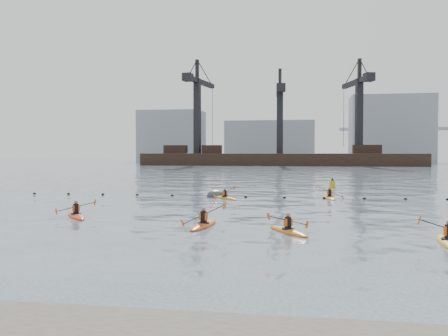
% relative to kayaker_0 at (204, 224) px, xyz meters
% --- Properties ---
extents(ground, '(400.00, 400.00, 0.00)m').
position_rel_kayaker_0_xyz_m(ground, '(-0.61, -7.76, -0.10)').
color(ground, '#3A4B54').
rests_on(ground, ground).
extents(float_line, '(33.24, 0.73, 0.24)m').
position_rel_kayaker_0_xyz_m(float_line, '(-1.11, 14.77, -0.07)').
color(float_line, black).
rests_on(float_line, ground).
extents(barge_pier, '(72.00, 19.30, 29.50)m').
position_rel_kayaker_0_xyz_m(barge_pier, '(-0.83, 102.23, 1.79)').
color(barge_pier, black).
rests_on(barge_pier, ground).
extents(skyline, '(141.00, 28.00, 22.00)m').
position_rel_kayaker_0_xyz_m(skyline, '(1.63, 142.51, 9.14)').
color(skyline, gray).
rests_on(skyline, ground).
extents(kayaker_0, '(2.32, 3.39, 1.32)m').
position_rel_kayaker_0_xyz_m(kayaker_0, '(0.00, 0.00, 0.00)').
color(kayaker_0, '#C74E12').
rests_on(kayaker_0, ground).
extents(kayaker_2, '(2.47, 2.99, 1.05)m').
position_rel_kayaker_0_xyz_m(kayaker_2, '(-7.61, 2.17, -0.00)').
color(kayaker_2, '#E24315').
rests_on(kayaker_2, ground).
extents(kayaker_3, '(2.17, 3.19, 1.21)m').
position_rel_kayaker_0_xyz_m(kayaker_3, '(6.81, 14.73, -0.01)').
color(kayaker_3, gold).
rests_on(kayaker_3, ground).
extents(kayaker_4, '(2.18, 2.96, 1.07)m').
position_rel_kayaker_0_xyz_m(kayaker_4, '(4.05, -1.04, -0.01)').
color(kayaker_4, orange).
rests_on(kayaker_4, ground).
extents(kayaker_5, '(2.40, 2.51, 1.08)m').
position_rel_kayaker_0_xyz_m(kayaker_5, '(-1.08, 13.39, -0.01)').
color(kayaker_5, '#C08916').
rests_on(kayaker_5, ground).
extents(mooring_buoy, '(2.44, 2.27, 1.40)m').
position_rel_kayaker_0_xyz_m(mooring_buoy, '(-1.85, 15.01, -0.10)').
color(mooring_buoy, '#3E4143').
rests_on(mooring_buoy, ground).
extents(nav_buoy, '(0.62, 0.62, 1.12)m').
position_rel_kayaker_0_xyz_m(nav_buoy, '(7.79, 26.24, 0.24)').
color(nav_buoy, gold).
rests_on(nav_buoy, ground).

